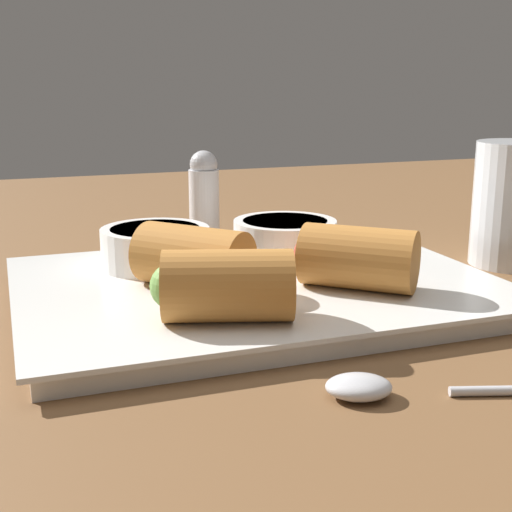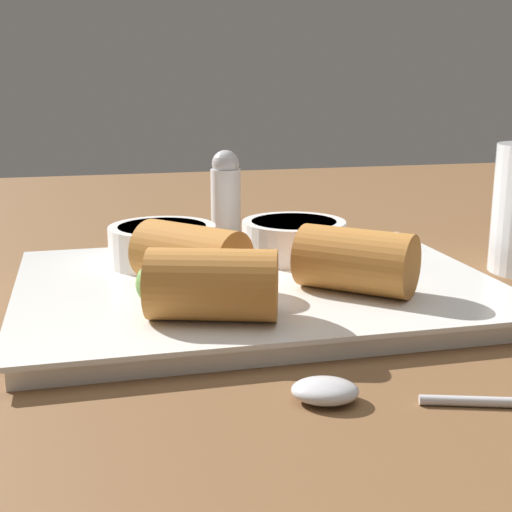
% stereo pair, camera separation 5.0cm
% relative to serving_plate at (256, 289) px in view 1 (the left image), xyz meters
% --- Properties ---
extents(table_surface, '(1.80, 1.40, 0.02)m').
position_rel_serving_plate_xyz_m(table_surface, '(0.01, -0.01, -0.02)').
color(table_surface, brown).
rests_on(table_surface, ground).
extents(serving_plate, '(0.32, 0.24, 0.01)m').
position_rel_serving_plate_xyz_m(serving_plate, '(0.00, 0.00, 0.00)').
color(serving_plate, silver).
rests_on(serving_plate, table_surface).
extents(roll_front_left, '(0.08, 0.08, 0.04)m').
position_rel_serving_plate_xyz_m(roll_front_left, '(-0.05, 0.00, 0.03)').
color(roll_front_left, '#B77533').
rests_on(roll_front_left, serving_plate).
extents(roll_front_right, '(0.08, 0.08, 0.04)m').
position_rel_serving_plate_xyz_m(roll_front_right, '(0.05, -0.04, 0.03)').
color(roll_front_right, '#B77533').
rests_on(roll_front_right, serving_plate).
extents(roll_back_left, '(0.08, 0.06, 0.04)m').
position_rel_serving_plate_xyz_m(roll_back_left, '(-0.05, -0.07, 0.03)').
color(roll_back_left, '#B77533').
rests_on(roll_back_left, serving_plate).
extents(dipping_bowl_near, '(0.08, 0.08, 0.03)m').
position_rel_serving_plate_xyz_m(dipping_bowl_near, '(0.04, 0.05, 0.02)').
color(dipping_bowl_near, white).
rests_on(dipping_bowl_near, serving_plate).
extents(dipping_bowl_far, '(0.08, 0.08, 0.03)m').
position_rel_serving_plate_xyz_m(dipping_bowl_far, '(-0.06, 0.06, 0.02)').
color(dipping_bowl_far, white).
rests_on(dipping_bowl_far, serving_plate).
extents(spoon, '(0.16, 0.06, 0.01)m').
position_rel_serving_plate_xyz_m(spoon, '(0.01, -0.17, -0.00)').
color(spoon, silver).
rests_on(spoon, table_surface).
extents(salt_shaker, '(0.03, 0.03, 0.08)m').
position_rel_serving_plate_xyz_m(salt_shaker, '(0.02, 0.20, 0.04)').
color(salt_shaker, silver).
rests_on(salt_shaker, table_surface).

